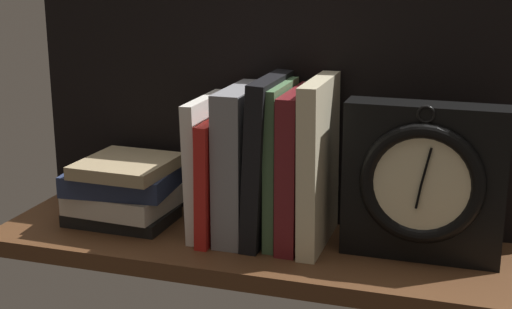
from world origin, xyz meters
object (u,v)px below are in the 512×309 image
book_maroon_dawkins (298,167)px  book_black_skeptic (265,159)px  book_gray_chess (241,163)px  book_green_romantic (281,163)px  book_white_catcher (207,165)px  book_red_requiem (220,175)px  book_cream_twain (319,163)px  book_stack_side (123,190)px  framed_clock (423,182)px

book_maroon_dawkins → book_black_skeptic: bearing=180.0°
book_gray_chess → book_green_romantic: (5.96, 0.00, 0.42)cm
book_white_catcher → book_red_requiem: book_white_catcher is taller
book_white_catcher → book_green_romantic: (11.30, 0.00, 1.30)cm
book_maroon_dawkins → book_green_romantic: bearing=180.0°
book_black_skeptic → book_cream_twain: 7.84cm
book_green_romantic → book_stack_side: book_green_romantic is taller
book_green_romantic → book_stack_side: (-24.92, -0.70, -6.25)cm
book_black_skeptic → book_stack_side: bearing=-178.2°
book_red_requiem → book_green_romantic: (9.20, 0.00, 2.57)cm
book_gray_chess → book_maroon_dawkins: bearing=0.0°
book_gray_chess → book_red_requiem: bearing=180.0°
book_black_skeptic → book_stack_side: size_ratio=1.42×
book_cream_twain → book_stack_side: 31.13cm
book_red_requiem → book_black_skeptic: size_ratio=0.75×
book_gray_chess → book_stack_side: book_gray_chess is taller
book_black_skeptic → book_white_catcher: bearing=180.0°
book_maroon_dawkins → book_cream_twain: 3.10cm
book_black_skeptic → book_cream_twain: (7.84, 0.00, 0.04)cm
book_gray_chess → book_maroon_dawkins: 8.45cm
framed_clock → book_stack_side: 45.17cm
book_red_requiem → framed_clock: framed_clock is taller
book_gray_chess → framed_clock: size_ratio=1.02×
book_gray_chess → book_maroon_dawkins: size_ratio=1.00×
book_white_catcher → book_red_requiem: 2.45cm
book_cream_twain → framed_clock: book_cream_twain is taller
book_white_catcher → book_gray_chess: 5.41cm
book_cream_twain → book_maroon_dawkins: bearing=180.0°
book_red_requiem → book_cream_twain: size_ratio=0.74×
book_red_requiem → book_green_romantic: bearing=0.0°
book_maroon_dawkins → book_cream_twain: bearing=0.0°
book_black_skeptic → book_cream_twain: bearing=0.0°
book_cream_twain → framed_clock: 14.50cm
book_red_requiem → framed_clock: 29.18cm
book_black_skeptic → framed_clock: (22.26, -0.92, -1.04)cm
book_red_requiem → book_white_catcher: bearing=180.0°
book_white_catcher → book_maroon_dawkins: book_maroon_dawkins is taller
book_white_catcher → book_cream_twain: (16.77, 0.00, 1.76)cm
book_cream_twain → book_stack_side: bearing=-178.7°
book_white_catcher → book_black_skeptic: book_black_skeptic is taller
book_gray_chess → book_cream_twain: book_cream_twain is taller
book_white_catcher → book_maroon_dawkins: size_ratio=0.92×
book_cream_twain → book_black_skeptic: bearing=180.0°
book_white_catcher → framed_clock: bearing=-1.7°
book_white_catcher → book_gray_chess: book_gray_chess is taller
book_maroon_dawkins → book_cream_twain: book_cream_twain is taller
book_green_romantic → book_black_skeptic: bearing=180.0°
book_white_catcher → book_gray_chess: size_ratio=0.92×
book_green_romantic → book_cream_twain: bearing=0.0°
book_gray_chess → book_cream_twain: (11.44, 0.00, 0.88)cm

